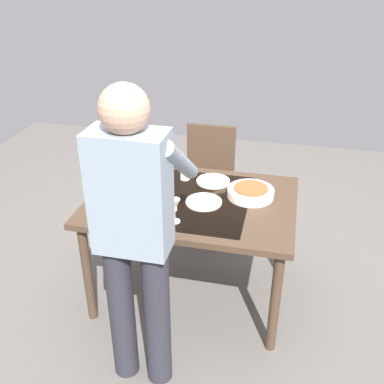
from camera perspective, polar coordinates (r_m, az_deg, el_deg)
ground_plane at (r=3.29m, az=-0.00°, el=-12.54°), size 6.00×6.00×0.00m
dining_table at (r=2.89m, az=-0.00°, el=-2.33°), size 1.31×0.93×0.76m
chair_near at (r=3.70m, az=2.09°, el=2.33°), size 0.40×0.40×0.91m
person_server at (r=2.18m, az=-7.34°, el=-4.97°), size 0.42×0.61×1.69m
wine_bottle at (r=2.97m, az=-10.46°, el=2.32°), size 0.07×0.07×0.30m
wine_glass_left at (r=2.56m, az=-7.10°, el=-2.10°), size 0.07×0.07×0.15m
wine_glass_right at (r=2.56m, az=-2.25°, el=-1.84°), size 0.07×0.07×0.15m
water_cup_near_left at (r=3.08m, az=-0.89°, el=2.40°), size 0.07×0.07×0.09m
water_cup_near_right at (r=3.10m, az=-3.49°, el=2.66°), size 0.07×0.07×0.10m
serving_bowl_pasta at (r=2.88m, az=7.51°, el=-0.00°), size 0.30×0.30×0.07m
dinner_plate_near at (r=2.80m, az=1.51°, el=-1.27°), size 0.23×0.23×0.01m
dinner_plate_far at (r=3.06m, az=2.72°, el=1.41°), size 0.23×0.23×0.01m
table_fork at (r=2.92m, az=-6.01°, el=-0.22°), size 0.04×0.18×0.00m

